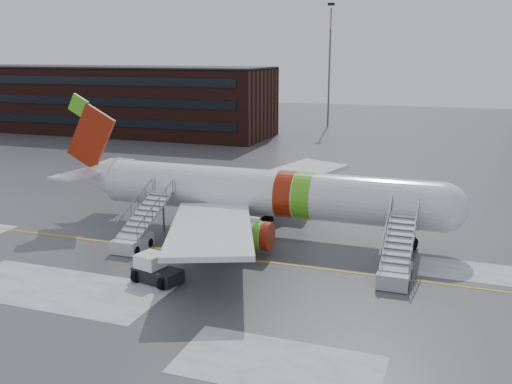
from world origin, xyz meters
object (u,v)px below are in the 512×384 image
at_px(airliner, 253,193).
at_px(airstair_aft, 137,234).
at_px(pushback_tug, 155,270).
at_px(airstair_fwd, 396,264).

relative_size(airliner, airstair_aft, 4.55).
bearing_deg(airliner, pushback_tug, -101.56).
bearing_deg(pushback_tug, airstair_fwd, 20.74).
xyz_separation_m(airstair_fwd, airstair_aft, (-19.63, 0.00, 0.00)).
bearing_deg(pushback_tug, airliner, 78.44).
height_order(airliner, pushback_tug, airliner).
height_order(airstair_aft, pushback_tug, airstair_aft).
distance_m(airliner, airstair_aft, 10.01).
xyz_separation_m(airliner, pushback_tug, (-2.49, -12.18, -2.61)).
height_order(airliner, airstair_fwd, airliner).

